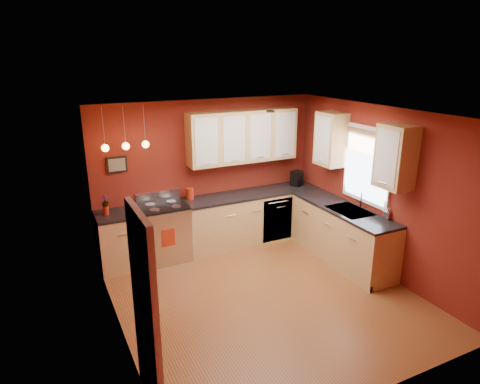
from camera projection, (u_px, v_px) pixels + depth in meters
name	position (u px, v px, depth m)	size (l,w,h in m)	color
floor	(265.00, 296.00, 6.14)	(4.20, 4.20, 0.00)	brown
ceiling	(269.00, 114.00, 5.33)	(4.00, 4.20, 0.02)	white
wall_back	(208.00, 174.00, 7.53)	(4.00, 0.02, 2.60)	maroon
wall_front	(379.00, 284.00, 3.94)	(4.00, 0.02, 2.60)	maroon
wall_left	(115.00, 239.00, 4.90)	(0.02, 4.20, 2.60)	maroon
wall_right	(380.00, 192.00, 6.57)	(0.02, 4.20, 2.60)	maroon
base_cabinets_back_left	(121.00, 242.00, 6.84)	(0.70, 0.60, 0.90)	tan
base_cabinets_back_right	(252.00, 218.00, 7.84)	(2.54, 0.60, 0.90)	tan
base_cabinets_right	(341.00, 235.00, 7.09)	(0.60, 2.10, 0.90)	tan
counter_back_left	(118.00, 214.00, 6.70)	(0.70, 0.62, 0.04)	black
counter_back_right	(252.00, 194.00, 7.69)	(2.54, 0.62, 0.04)	black
counter_right	(344.00, 209.00, 6.95)	(0.62, 2.10, 0.04)	black
gas_range	(165.00, 232.00, 7.14)	(0.76, 0.64, 1.11)	silver
dishwasher_front	(277.00, 220.00, 7.75)	(0.60, 0.02, 0.80)	silver
sink	(350.00, 212.00, 6.82)	(0.50, 0.70, 0.33)	gray
window	(367.00, 163.00, 6.70)	(0.06, 1.02, 1.22)	white
door_left_wall	(146.00, 313.00, 3.97)	(0.12, 0.82, 2.05)	white
upper_cabinets_back	(243.00, 136.00, 7.43)	(2.00, 0.35, 0.90)	tan
upper_cabinets_right	(360.00, 147.00, 6.58)	(0.35, 1.95, 0.90)	tan
wall_picture	(117.00, 165.00, 6.75)	(0.32, 0.03, 0.26)	black
pendant_lights	(126.00, 146.00, 6.40)	(0.71, 0.11, 0.66)	gray
red_canister	(190.00, 194.00, 7.30)	(0.14, 0.14, 0.20)	#AA2812
red_vase	(106.00, 210.00, 6.61)	(0.09, 0.09, 0.14)	#AA2812
flowers	(105.00, 201.00, 6.57)	(0.11, 0.11, 0.19)	#AA2812
coffee_maker	(297.00, 179.00, 8.05)	(0.23, 0.23, 0.28)	black
soap_pump	(388.00, 213.00, 6.42)	(0.09, 0.09, 0.19)	white
dish_towel	(168.00, 238.00, 6.83)	(0.21, 0.01, 0.29)	#AA2812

